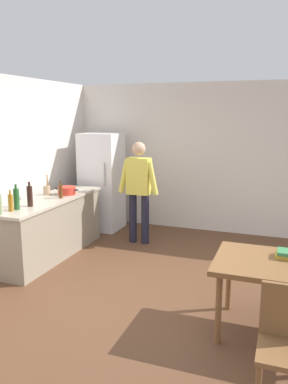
# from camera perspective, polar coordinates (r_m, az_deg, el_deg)

# --- Properties ---
(ground_plane) EXTENTS (14.00, 14.00, 0.00)m
(ground_plane) POSITION_cam_1_polar(r_m,az_deg,el_deg) (4.74, 2.15, -15.48)
(ground_plane) COLOR brown
(wall_back) EXTENTS (6.40, 0.12, 2.70)m
(wall_back) POSITION_cam_1_polar(r_m,az_deg,el_deg) (7.18, 9.68, 4.93)
(wall_back) COLOR silver
(wall_back) RESTS_ON ground_plane
(kitchen_counter) EXTENTS (0.64, 2.20, 0.90)m
(kitchen_counter) POSITION_cam_1_polar(r_m,az_deg,el_deg) (6.08, -13.68, -5.06)
(kitchen_counter) COLOR gray
(kitchen_counter) RESTS_ON ground_plane
(refrigerator) EXTENTS (0.70, 0.67, 1.80)m
(refrigerator) POSITION_cam_1_polar(r_m,az_deg,el_deg) (7.28, -6.21, 1.53)
(refrigerator) COLOR white
(refrigerator) RESTS_ON ground_plane
(person) EXTENTS (0.70, 0.22, 1.70)m
(person) POSITION_cam_1_polar(r_m,az_deg,el_deg) (6.39, -0.77, 0.93)
(person) COLOR #1E1E2D
(person) RESTS_ON ground_plane
(chair) EXTENTS (0.42, 0.42, 0.91)m
(chair) POSITION_cam_1_polar(r_m,az_deg,el_deg) (3.19, 20.43, -19.64)
(chair) COLOR brown
(chair) RESTS_ON ground_plane
(cooking_pot) EXTENTS (0.40, 0.28, 0.12)m
(cooking_pot) POSITION_cam_1_polar(r_m,az_deg,el_deg) (6.20, -11.31, 0.21)
(cooking_pot) COLOR red
(cooking_pot) RESTS_ON kitchen_counter
(utensil_jar) EXTENTS (0.11, 0.11, 0.32)m
(utensil_jar) POSITION_cam_1_polar(r_m,az_deg,el_deg) (6.24, -14.13, 0.32)
(utensil_jar) COLOR tan
(utensil_jar) RESTS_ON kitchen_counter
(bottle_wine_green) EXTENTS (0.08, 0.08, 0.34)m
(bottle_wine_green) POSITION_cam_1_polar(r_m,az_deg,el_deg) (5.37, -18.29, -0.94)
(bottle_wine_green) COLOR #1E5123
(bottle_wine_green) RESTS_ON kitchen_counter
(bottle_oil_amber) EXTENTS (0.06, 0.06, 0.28)m
(bottle_oil_amber) POSITION_cam_1_polar(r_m,az_deg,el_deg) (5.31, -19.06, -1.47)
(bottle_oil_amber) COLOR #996619
(bottle_oil_amber) RESTS_ON kitchen_counter
(bottle_vinegar_tall) EXTENTS (0.06, 0.06, 0.32)m
(bottle_vinegar_tall) POSITION_cam_1_polar(r_m,az_deg,el_deg) (5.18, -20.51, -1.66)
(bottle_vinegar_tall) COLOR gray
(bottle_vinegar_tall) RESTS_ON kitchen_counter
(bottle_wine_dark) EXTENTS (0.08, 0.08, 0.34)m
(bottle_wine_dark) POSITION_cam_1_polar(r_m,az_deg,el_deg) (5.50, -16.48, -0.55)
(bottle_wine_dark) COLOR black
(bottle_wine_dark) RESTS_ON kitchen_counter
(bottle_beer_brown) EXTENTS (0.06, 0.06, 0.26)m
(bottle_beer_brown) POSITION_cam_1_polar(r_m,az_deg,el_deg) (5.94, -12.19, 0.13)
(bottle_beer_brown) COLOR #5B3314
(bottle_beer_brown) RESTS_ON kitchen_counter
(book_stack) EXTENTS (0.24, 0.19, 0.07)m
(book_stack) POSITION_cam_1_polar(r_m,az_deg,el_deg) (4.11, 20.44, -8.60)
(book_stack) COLOR gold
(book_stack) RESTS_ON dining_table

